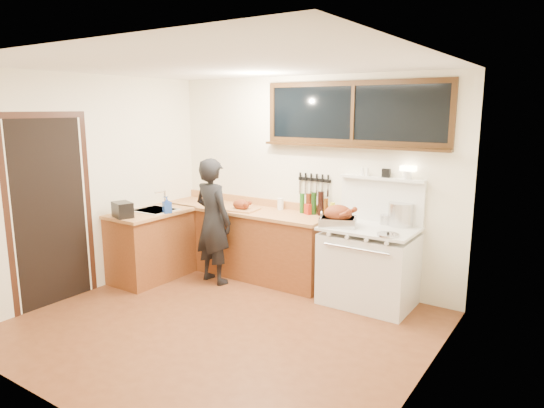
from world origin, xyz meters
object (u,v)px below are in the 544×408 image
Objects in this scene: vintage_stove at (369,264)px; roast_turkey at (338,217)px; cutting_board at (241,206)px; man at (213,221)px.

vintage_stove reaches higher than roast_turkey.
roast_turkey is (1.42, -0.07, 0.05)m from cutting_board.
roast_turkey is at bearing -155.40° from vintage_stove.
vintage_stove is 3.27× the size of roast_turkey.
man is 3.32× the size of roast_turkey.
man is 3.50× the size of cutting_board.
vintage_stove is 0.64m from roast_turkey.
vintage_stove reaches higher than cutting_board.
man is at bearing -169.87° from roast_turkey.
cutting_board is at bearing -177.34° from vintage_stove.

